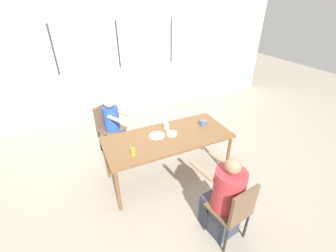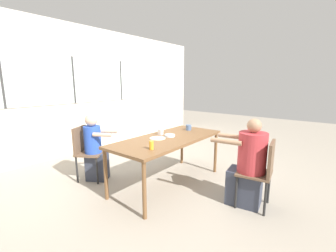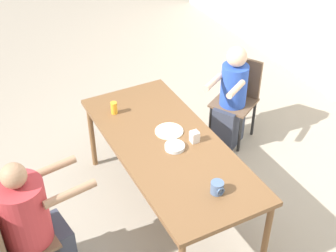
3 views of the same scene
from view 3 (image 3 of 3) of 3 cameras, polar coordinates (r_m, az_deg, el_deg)
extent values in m
plane|color=gray|center=(4.27, 0.00, -10.12)|extent=(16.00, 16.00, 0.00)
cube|color=brown|center=(3.78, 0.00, -2.45)|extent=(1.89, 0.82, 0.04)
cylinder|color=brown|center=(4.56, -9.25, -1.18)|extent=(0.05, 0.05, 0.71)
cylinder|color=brown|center=(4.77, -1.12, 1.23)|extent=(0.05, 0.05, 0.71)
cylinder|color=brown|center=(3.66, 11.86, -13.17)|extent=(0.05, 0.05, 0.71)
cube|color=brown|center=(4.86, 8.03, 2.83)|extent=(0.55, 0.55, 0.03)
cube|color=brown|center=(4.88, 9.17, 5.98)|extent=(0.35, 0.22, 0.42)
cylinder|color=black|center=(4.81, 8.74, -1.00)|extent=(0.03, 0.03, 0.43)
cylinder|color=black|center=(4.92, 5.17, 0.28)|extent=(0.03, 0.03, 0.43)
cylinder|color=black|center=(5.06, 10.38, 0.97)|extent=(0.03, 0.03, 0.43)
cylinder|color=black|center=(5.17, 6.95, 2.14)|extent=(0.03, 0.03, 0.43)
cube|color=brown|center=(3.60, -17.07, -13.27)|extent=(0.45, 0.45, 0.03)
cylinder|color=black|center=(3.90, -15.06, -12.89)|extent=(0.03, 0.03, 0.43)
cube|color=#333847|center=(4.91, 7.35, 0.21)|extent=(0.37, 0.40, 0.46)
cylinder|color=#284CB7|center=(4.70, 8.05, 4.94)|extent=(0.27, 0.27, 0.44)
sphere|color=#DBB293|center=(4.55, 8.38, 8.37)|extent=(0.20, 0.20, 0.20)
cylinder|color=#DBB293|center=(4.43, 8.28, 4.47)|extent=(0.20, 0.28, 0.06)
cylinder|color=#DBB293|center=(4.51, 5.54, 5.35)|extent=(0.20, 0.28, 0.06)
cylinder|color=#B23338|center=(3.41, -17.23, -10.06)|extent=(0.35, 0.35, 0.51)
sphere|color=#A37A5B|center=(3.18, -18.32, -5.77)|extent=(0.17, 0.17, 0.17)
cylinder|color=#A37A5B|center=(3.49, -14.10, -5.06)|extent=(0.11, 0.39, 0.06)
cylinder|color=#A37A5B|center=(3.26, -11.85, -8.07)|extent=(0.11, 0.39, 0.06)
cylinder|color=slate|center=(3.34, 6.00, -7.45)|extent=(0.09, 0.09, 0.09)
torus|color=slate|center=(3.31, 6.45, -7.95)|extent=(0.01, 0.06, 0.06)
cylinder|color=gold|center=(4.11, -6.60, 2.20)|extent=(0.06, 0.06, 0.11)
cube|color=silver|center=(3.77, 3.26, -1.31)|extent=(0.07, 0.07, 0.10)
cylinder|color=silver|center=(3.71, 0.83, -2.54)|extent=(0.16, 0.16, 0.03)
cylinder|color=beige|center=(3.89, 0.14, -0.63)|extent=(0.24, 0.24, 0.01)
camera|label=1|loc=(4.02, -47.28, 18.31)|focal=24.00mm
camera|label=2|loc=(5.47, -34.71, 14.00)|focal=24.00mm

